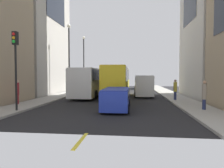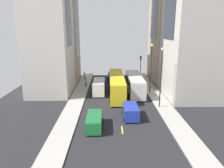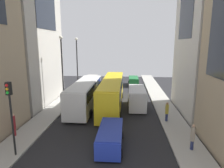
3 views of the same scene
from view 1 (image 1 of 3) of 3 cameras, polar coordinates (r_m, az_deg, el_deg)
ground_plane at (r=28.53m, az=2.11°, el=-2.70°), size 40.40×40.40×0.00m
sidewalk_west at (r=29.82m, az=-11.23°, el=-2.38°), size 2.61×44.00×0.15m
sidewalk_east at (r=28.86m, az=15.91°, el=-2.59°), size 2.61×44.00×0.15m
lane_stripe_0 at (r=8.03m, az=-9.16°, el=-16.02°), size 0.16×2.00×0.01m
lane_stripe_1 at (r=18.14m, az=-0.29°, el=-5.63°), size 0.16×2.00×0.01m
lane_stripe_2 at (r=28.53m, az=2.11°, el=-2.69°), size 0.16×2.00×0.01m
lane_stripe_3 at (r=38.98m, az=3.22°, el=-1.32°), size 0.16×2.00×0.01m
lane_stripe_4 at (r=49.45m, az=3.86°, el=-0.54°), size 0.16×2.00×0.01m
city_bus_white at (r=24.52m, az=-6.20°, el=1.14°), size 2.80×11.03×3.35m
streetcar_yellow at (r=24.95m, az=1.77°, el=1.45°), size 2.70×13.75×3.59m
delivery_van_white at (r=24.48m, az=9.20°, el=-0.03°), size 2.25×5.39×2.58m
car_green_0 at (r=38.36m, az=8.11°, el=0.01°), size 2.00×4.44×1.62m
car_blue_1 at (r=35.50m, az=0.73°, el=-0.07°), size 2.08×4.03×1.71m
car_blue_2 at (r=14.72m, az=1.26°, el=-3.82°), size 2.03×4.70×1.60m
pedestrian_crossing_mid at (r=18.43m, az=-25.88°, el=-1.84°), size 0.31×0.31×2.05m
pedestrian_walking_far at (r=15.29m, az=25.29°, el=-2.71°), size 0.32×0.32×2.05m
pedestrian_crossing_near at (r=20.43m, az=17.94°, el=-1.39°), size 0.34×0.34×2.02m
traffic_light_near_corner at (r=15.03m, az=-26.33°, el=7.49°), size 0.32×0.44×5.40m
streetlamp_near at (r=32.78m, az=-8.22°, el=7.42°), size 0.44×0.44×8.85m
streetlamp_far at (r=25.70m, az=-12.40°, el=8.82°), size 0.44×0.44×8.88m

